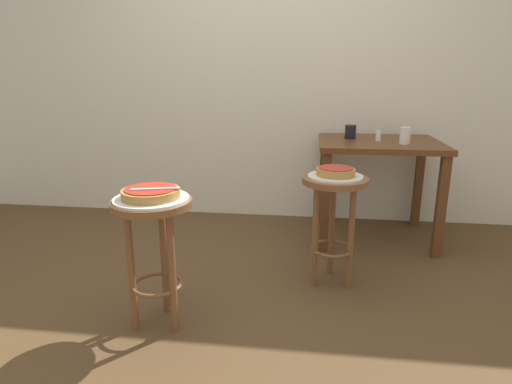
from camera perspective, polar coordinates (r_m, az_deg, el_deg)
ground_plane at (r=2.39m, az=-1.88°, el=-15.44°), size 6.00×6.00×0.00m
back_wall at (r=3.69m, az=2.26°, el=19.80°), size 6.00×0.10×3.00m
stool_foreground at (r=2.12m, az=-13.52°, el=-5.46°), size 0.38×0.38×0.66m
serving_plate_foreground at (r=2.06m, az=-13.83°, el=-0.88°), size 0.35×0.35×0.01m
pizza_foreground at (r=2.05m, az=-13.88°, el=-0.12°), size 0.27×0.27×0.05m
stool_middle at (r=2.52m, az=10.37°, el=-1.83°), size 0.38×0.38×0.66m
serving_plate_middle at (r=2.48m, az=10.57°, el=2.07°), size 0.31×0.31×0.01m
pizza_middle at (r=2.47m, az=10.60°, el=2.71°), size 0.22×0.22×0.05m
dining_table at (r=3.29m, az=16.03°, el=4.42°), size 0.87×0.74×0.75m
cup_near_edge at (r=3.17m, az=19.32°, el=7.13°), size 0.07×0.07×0.12m
cup_far_edge at (r=3.31m, az=12.51°, el=7.87°), size 0.08×0.08×0.10m
condiment_shaker at (r=3.24m, az=16.06°, el=7.19°), size 0.04×0.04×0.07m
pizza_server_knife at (r=2.02m, az=-13.34°, el=0.42°), size 0.22×0.08×0.01m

